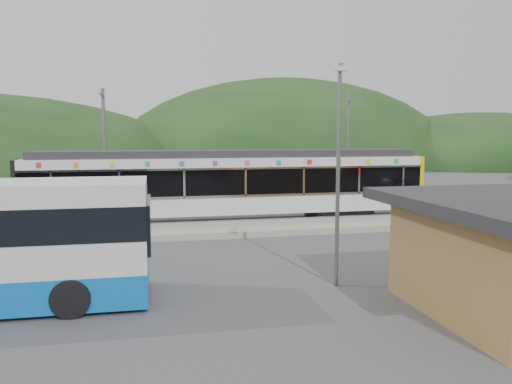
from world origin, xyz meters
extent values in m
plane|color=#4C4C4F|center=(0.00, 0.00, 0.00)|extent=(120.00, 120.00, 0.00)
ellipsoid|color=#1E3D19|center=(16.00, 54.00, 0.00)|extent=(52.00, 39.00, 26.00)
ellipsoid|color=#1E3D19|center=(45.00, 48.00, 0.00)|extent=(44.00, 33.00, 16.00)
cube|color=#9E9E99|center=(0.00, 3.30, 0.15)|extent=(26.00, 3.20, 0.30)
cube|color=yellow|center=(0.00, 2.00, 0.30)|extent=(26.00, 0.10, 0.01)
cube|color=black|center=(-6.56, 6.00, 0.30)|extent=(3.20, 2.20, 0.56)
cube|color=black|center=(5.44, 6.00, 0.30)|extent=(3.20, 2.20, 0.56)
cube|color=silver|center=(-0.56, 6.00, 1.04)|extent=(20.00, 2.90, 0.92)
cube|color=black|center=(-0.56, 6.00, 2.23)|extent=(20.00, 2.96, 1.45)
cube|color=silver|center=(-0.56, 4.50, 1.55)|extent=(20.00, 0.05, 0.10)
cube|color=silver|center=(-0.56, 4.50, 2.90)|extent=(20.00, 0.05, 0.10)
cube|color=silver|center=(-0.56, 6.00, 3.17)|extent=(20.00, 2.90, 0.45)
cube|color=#2D2D30|center=(-0.56, 6.00, 3.58)|extent=(19.40, 2.50, 0.36)
cube|color=#DDC30B|center=(9.56, 6.00, 1.90)|extent=(0.24, 2.92, 3.00)
cube|color=black|center=(-10.66, 6.00, 1.90)|extent=(0.20, 2.92, 3.00)
cube|color=silver|center=(-9.06, 4.50, 2.23)|extent=(0.10, 0.05, 1.35)
cube|color=silver|center=(-6.06, 4.50, 2.23)|extent=(0.10, 0.05, 1.35)
cube|color=silver|center=(-3.06, 4.50, 2.23)|extent=(0.10, 0.05, 1.35)
cube|color=silver|center=(-0.06, 4.50, 2.23)|extent=(0.10, 0.05, 1.35)
cube|color=silver|center=(2.94, 4.50, 2.23)|extent=(0.10, 0.05, 1.35)
cube|color=silver|center=(5.94, 4.50, 2.23)|extent=(0.10, 0.05, 1.35)
cube|color=silver|center=(8.44, 4.50, 2.23)|extent=(0.10, 0.05, 1.35)
cube|color=red|center=(-9.56, 4.51, 3.18)|extent=(0.22, 0.04, 0.22)
cube|color=orange|center=(-7.96, 4.51, 3.18)|extent=(0.22, 0.04, 0.22)
cube|color=yellow|center=(-6.36, 4.51, 3.18)|extent=(0.22, 0.04, 0.22)
cube|color=green|center=(-4.76, 4.51, 3.18)|extent=(0.22, 0.04, 0.22)
cube|color=blue|center=(-3.16, 4.51, 3.18)|extent=(0.22, 0.04, 0.22)
cube|color=purple|center=(-1.56, 4.51, 3.18)|extent=(0.22, 0.04, 0.22)
cube|color=#E54C8C|center=(0.04, 4.51, 3.18)|extent=(0.22, 0.04, 0.22)
cube|color=#19A5A5|center=(1.64, 4.51, 3.18)|extent=(0.22, 0.04, 0.22)
cube|color=red|center=(3.24, 4.51, 3.18)|extent=(0.22, 0.04, 0.22)
cube|color=orange|center=(4.84, 4.51, 3.18)|extent=(0.22, 0.04, 0.22)
cube|color=yellow|center=(6.44, 4.51, 3.18)|extent=(0.22, 0.04, 0.22)
cube|color=green|center=(8.04, 4.51, 3.18)|extent=(0.22, 0.04, 0.22)
cylinder|color=slate|center=(-7.00, 8.60, 3.50)|extent=(0.18, 0.18, 7.00)
cube|color=slate|center=(-7.00, 7.80, 6.60)|extent=(0.08, 1.80, 0.08)
cylinder|color=slate|center=(7.00, 8.60, 3.50)|extent=(0.18, 0.18, 7.00)
cube|color=slate|center=(7.00, 7.80, 6.60)|extent=(0.08, 1.80, 0.08)
cylinder|color=black|center=(-6.71, -5.51, 0.50)|extent=(1.04, 2.89, 0.99)
cylinder|color=slate|center=(0.70, -5.68, 3.25)|extent=(0.12, 0.12, 6.50)
cube|color=slate|center=(0.70, -6.16, 6.39)|extent=(0.48, 1.06, 0.12)
cube|color=silver|center=(0.70, -6.65, 6.30)|extent=(0.39, 0.29, 0.12)
camera|label=1|loc=(-4.81, -19.48, 4.51)|focal=35.00mm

